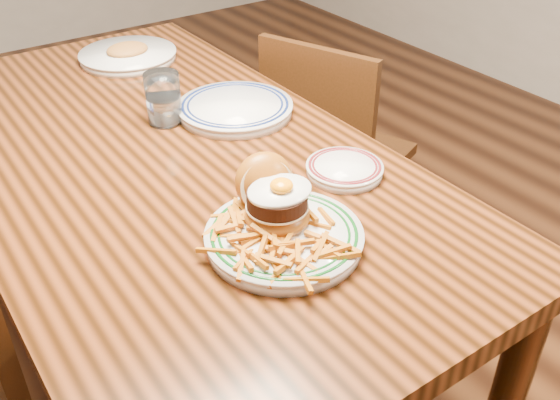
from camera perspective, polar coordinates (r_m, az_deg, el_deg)
floor at (r=1.91m, az=-8.22°, el=-15.58°), size 6.00×6.00×0.00m
table at (r=1.47m, az=-10.28°, el=1.47°), size 0.85×1.60×0.75m
chair_right at (r=2.03m, az=4.70°, el=4.44°), size 0.50×0.50×0.83m
main_plate at (r=1.11m, az=0.07°, el=-2.06°), size 0.28×0.30×0.14m
side_plate at (r=1.31m, az=5.92°, el=2.88°), size 0.16×0.16×0.02m
rear_plate at (r=1.56m, az=-4.11°, el=8.41°), size 0.29×0.29×0.03m
water_glass at (r=1.53m, az=-10.59°, el=8.86°), size 0.08×0.08×0.12m
far_plate at (r=1.95m, az=-13.73°, el=12.77°), size 0.28×0.28×0.05m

